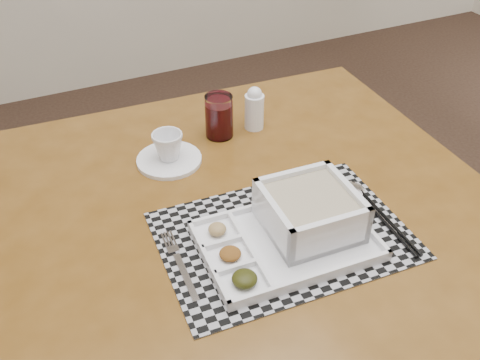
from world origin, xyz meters
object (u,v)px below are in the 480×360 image
juice_glass (219,118)px  creamer_bottle (254,109)px  serving_tray (301,222)px  cup (168,146)px  dining_table (255,233)px

juice_glass → creamer_bottle: (0.09, -0.00, 0.00)m
creamer_bottle → serving_tray: bearing=-103.8°
serving_tray → cup: size_ratio=4.70×
cup → creamer_bottle: bearing=-7.7°
creamer_bottle → cup: bearing=-167.9°
juice_glass → creamer_bottle: size_ratio=0.96×
cup → juice_glass: bearing=0.3°
serving_tray → juice_glass: bearing=89.5°
serving_tray → dining_table: bearing=107.2°
serving_tray → creamer_bottle: 0.41m
dining_table → creamer_bottle: size_ratio=9.50×
dining_table → serving_tray: bearing=-72.8°
juice_glass → creamer_bottle: creamer_bottle is taller
serving_tray → creamer_bottle: creamer_bottle is taller
dining_table → juice_glass: 0.31m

